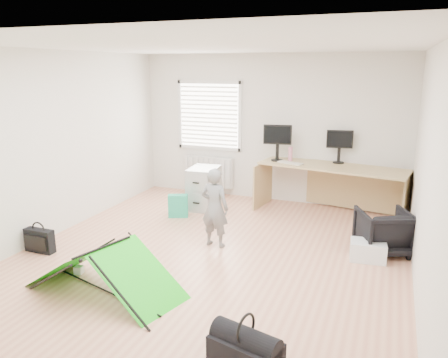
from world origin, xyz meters
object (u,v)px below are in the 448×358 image
(filing_cabinet, at_px, (204,188))
(person, at_px, (215,208))
(thermos, at_px, (290,154))
(storage_crate, at_px, (368,251))
(monitor_right, at_px, (339,151))
(laptop_bag, at_px, (40,241))
(kite, at_px, (104,270))
(office_chair, at_px, (384,231))
(duffel_bag, at_px, (245,354))
(desk, at_px, (331,190))
(monitor_left, at_px, (277,148))

(filing_cabinet, relative_size, person, 0.66)
(filing_cabinet, xyz_separation_m, person, (0.83, -1.51, 0.19))
(thermos, bearing_deg, storage_crate, -51.53)
(monitor_right, height_order, thermos, monitor_right)
(monitor_right, distance_m, laptop_bag, 4.96)
(thermos, bearing_deg, kite, -107.48)
(office_chair, bearing_deg, person, -8.37)
(thermos, height_order, duffel_bag, thermos)
(kite, bearing_deg, filing_cabinet, 109.19)
(desk, relative_size, thermos, 9.45)
(monitor_right, bearing_deg, desk, -114.70)
(monitor_right, distance_m, duffel_bag, 4.72)
(kite, height_order, duffel_bag, kite)
(person, bearing_deg, desk, -116.94)
(desk, xyz_separation_m, duffel_bag, (-0.09, -4.35, -0.29))
(office_chair, bearing_deg, desk, -81.43)
(storage_crate, bearing_deg, duffel_bag, -107.51)
(filing_cabinet, relative_size, storage_crate, 1.65)
(office_chair, bearing_deg, monitor_right, -87.52)
(monitor_left, xyz_separation_m, monitor_right, (1.04, 0.20, -0.03))
(office_chair, height_order, duffel_bag, office_chair)
(office_chair, distance_m, laptop_bag, 4.68)
(filing_cabinet, bearing_deg, kite, -91.79)
(monitor_right, relative_size, kite, 0.25)
(filing_cabinet, height_order, duffel_bag, filing_cabinet)
(desk, relative_size, filing_cabinet, 3.31)
(office_chair, relative_size, duffel_bag, 1.10)
(storage_crate, bearing_deg, filing_cabinet, 156.89)
(desk, distance_m, monitor_right, 0.69)
(filing_cabinet, distance_m, monitor_left, 1.49)
(office_chair, height_order, person, person)
(monitor_left, bearing_deg, desk, -13.45)
(desk, xyz_separation_m, storage_crate, (0.73, -1.75, -0.29))
(thermos, bearing_deg, office_chair, -42.94)
(filing_cabinet, height_order, monitor_right, monitor_right)
(thermos, xyz_separation_m, office_chair, (1.65, -1.54, -0.66))
(desk, xyz_separation_m, person, (-1.31, -2.04, 0.14))
(thermos, bearing_deg, laptop_bag, -130.13)
(thermos, distance_m, storage_crate, 2.53)
(filing_cabinet, bearing_deg, thermos, 19.46)
(desk, distance_m, person, 2.43)
(thermos, xyz_separation_m, kite, (-1.20, -3.82, -0.70))
(storage_crate, relative_size, laptop_bag, 1.04)
(filing_cabinet, distance_m, thermos, 1.64)
(duffel_bag, bearing_deg, monitor_right, 102.64)
(duffel_bag, bearing_deg, storage_crate, 87.01)
(office_chair, height_order, kite, office_chair)
(monitor_left, distance_m, duffel_bag, 4.61)
(filing_cabinet, distance_m, office_chair, 3.18)
(filing_cabinet, distance_m, kite, 3.19)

